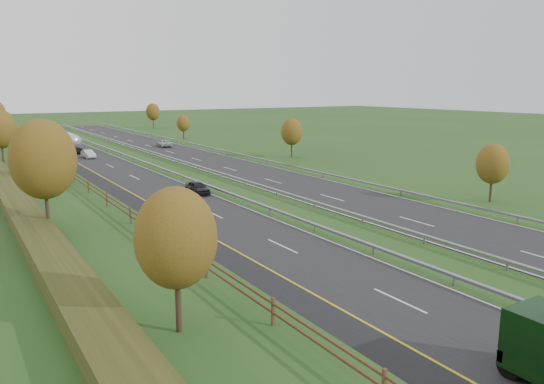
# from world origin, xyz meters

# --- Properties ---
(ground) EXTENTS (400.00, 400.00, 0.00)m
(ground) POSITION_xyz_m (8.00, 55.00, 0.00)
(ground) COLOR #224719
(ground) RESTS_ON ground
(near_carriageway) EXTENTS (10.50, 200.00, 0.04)m
(near_carriageway) POSITION_xyz_m (0.00, 60.00, 0.02)
(near_carriageway) COLOR black
(near_carriageway) RESTS_ON ground
(far_carriageway) EXTENTS (10.50, 200.00, 0.04)m
(far_carriageway) POSITION_xyz_m (16.50, 60.00, 0.02)
(far_carriageway) COLOR black
(far_carriageway) RESTS_ON ground
(hard_shoulder) EXTENTS (3.00, 200.00, 0.04)m
(hard_shoulder) POSITION_xyz_m (-3.75, 60.00, 0.02)
(hard_shoulder) COLOR black
(hard_shoulder) RESTS_ON ground
(lane_markings) EXTENTS (26.75, 200.00, 0.01)m
(lane_markings) POSITION_xyz_m (6.40, 59.88, 0.05)
(lane_markings) COLOR silver
(lane_markings) RESTS_ON near_carriageway
(embankment_left) EXTENTS (12.00, 200.00, 2.00)m
(embankment_left) POSITION_xyz_m (-13.00, 60.00, 1.00)
(embankment_left) COLOR #224719
(embankment_left) RESTS_ON ground
(fence_left) EXTENTS (0.12, 189.06, 1.20)m
(fence_left) POSITION_xyz_m (-8.50, 59.59, 2.73)
(fence_left) COLOR #422B19
(fence_left) RESTS_ON embankment_left
(median_barrier_near) EXTENTS (0.32, 200.00, 0.71)m
(median_barrier_near) POSITION_xyz_m (5.70, 60.00, 0.61)
(median_barrier_near) COLOR gray
(median_barrier_near) RESTS_ON ground
(median_barrier_far) EXTENTS (0.32, 200.00, 0.71)m
(median_barrier_far) POSITION_xyz_m (10.80, 60.00, 0.61)
(median_barrier_far) COLOR gray
(median_barrier_far) RESTS_ON ground
(outer_barrier_far) EXTENTS (0.32, 200.00, 0.71)m
(outer_barrier_far) POSITION_xyz_m (22.30, 60.00, 0.62)
(outer_barrier_far) COLOR gray
(outer_barrier_far) RESTS_ON ground
(trees_left) EXTENTS (6.64, 164.30, 7.66)m
(trees_left) POSITION_xyz_m (-12.64, 56.63, 6.37)
(trees_left) COLOR #2D2116
(trees_left) RESTS_ON embankment_left
(trees_far) EXTENTS (8.45, 118.60, 7.12)m
(trees_far) POSITION_xyz_m (29.80, 89.21, 4.25)
(trees_far) COLOR #2D2116
(trees_far) RESTS_ON ground
(road_tanker) EXTENTS (2.40, 11.22, 3.46)m
(road_tanker) POSITION_xyz_m (-0.21, 93.07, 1.86)
(road_tanker) COLOR silver
(road_tanker) RESTS_ON near_carriageway
(car_dark_near) EXTENTS (1.66, 4.10, 1.40)m
(car_dark_near) POSITION_xyz_m (3.88, 44.47, 0.74)
(car_dark_near) COLOR black
(car_dark_near) RESTS_ON near_carriageway
(car_silver_mid) EXTENTS (1.73, 4.21, 1.36)m
(car_silver_mid) POSITION_xyz_m (0.60, 81.89, 0.72)
(car_silver_mid) COLOR silver
(car_silver_mid) RESTS_ON near_carriageway
(car_small_far) EXTENTS (2.22, 4.80, 1.36)m
(car_small_far) POSITION_xyz_m (-0.96, 121.77, 0.72)
(car_small_far) COLOR #121A39
(car_small_far) RESTS_ON near_carriageway
(car_oncoming) EXTENTS (2.87, 5.15, 1.36)m
(car_oncoming) POSITION_xyz_m (17.39, 91.70, 0.72)
(car_oncoming) COLOR #BABBBF
(car_oncoming) RESTS_ON far_carriageway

